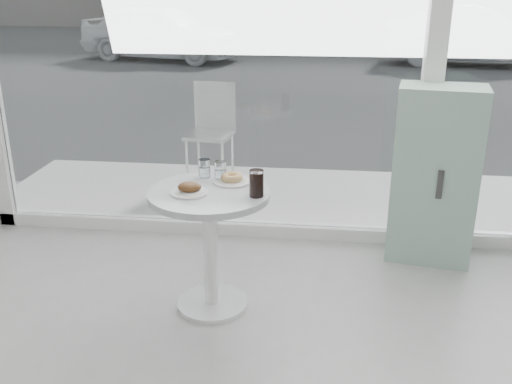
# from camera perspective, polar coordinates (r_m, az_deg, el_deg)

# --- Properties ---
(storefront) EXTENTS (5.00, 0.14, 3.00)m
(storefront) POSITION_cam_1_polar(r_m,az_deg,el_deg) (4.17, 6.14, 17.40)
(storefront) COLOR white
(storefront) RESTS_ON ground
(main_table) EXTENTS (0.72, 0.72, 0.77)m
(main_table) POSITION_cam_1_polar(r_m,az_deg,el_deg) (3.41, -4.62, -3.34)
(main_table) COLOR white
(main_table) RESTS_ON ground
(patio_deck) EXTENTS (5.60, 1.60, 0.05)m
(patio_deck) POSITION_cam_1_polar(r_m,az_deg,el_deg) (5.31, 4.82, -0.59)
(patio_deck) COLOR silver
(patio_deck) RESTS_ON ground
(street) EXTENTS (40.00, 24.00, 0.00)m
(street) POSITION_cam_1_polar(r_m,az_deg,el_deg) (17.27, 6.45, 13.88)
(street) COLOR #3A3A3A
(street) RESTS_ON ground
(mint_cabinet) EXTENTS (0.64, 0.48, 1.26)m
(mint_cabinet) POSITION_cam_1_polar(r_m,az_deg,el_deg) (4.22, 17.43, 1.63)
(mint_cabinet) COLOR #8EB5A2
(mint_cabinet) RESTS_ON ground
(patio_chair) EXTENTS (0.46, 0.46, 0.96)m
(patio_chair) POSITION_cam_1_polar(r_m,az_deg,el_deg) (5.57, -4.45, 6.58)
(patio_chair) COLOR white
(patio_chair) RESTS_ON patio_deck
(car_white) EXTENTS (4.39, 2.63, 1.40)m
(car_white) POSITION_cam_1_polar(r_m,az_deg,el_deg) (15.17, -9.48, 15.52)
(car_white) COLOR white
(car_white) RESTS_ON street
(car_silver) EXTENTS (4.33, 2.05, 1.37)m
(car_silver) POSITION_cam_1_polar(r_m,az_deg,el_deg) (14.90, 21.14, 14.34)
(car_silver) COLOR #A7AAAF
(car_silver) RESTS_ON street
(plate_fritter) EXTENTS (0.22, 0.22, 0.07)m
(plate_fritter) POSITION_cam_1_polar(r_m,az_deg,el_deg) (3.29, -6.63, 0.29)
(plate_fritter) COLOR silver
(plate_fritter) RESTS_ON main_table
(plate_donut) EXTENTS (0.23, 0.23, 0.06)m
(plate_donut) POSITION_cam_1_polar(r_m,az_deg,el_deg) (3.46, -2.44, 1.30)
(plate_donut) COLOR silver
(plate_donut) RESTS_ON main_table
(water_tumbler_a) EXTENTS (0.07, 0.07, 0.12)m
(water_tumbler_a) POSITION_cam_1_polar(r_m,az_deg,el_deg) (3.55, -5.17, 2.26)
(water_tumbler_a) COLOR white
(water_tumbler_a) RESTS_ON main_table
(water_tumbler_b) EXTENTS (0.07, 0.07, 0.12)m
(water_tumbler_b) POSITION_cam_1_polar(r_m,az_deg,el_deg) (3.49, -3.58, 2.00)
(water_tumbler_b) COLOR white
(water_tumbler_b) RESTS_ON main_table
(cola_glass) EXTENTS (0.08, 0.08, 0.16)m
(cola_glass) POSITION_cam_1_polar(r_m,az_deg,el_deg) (3.21, 0.05, 0.83)
(cola_glass) COLOR white
(cola_glass) RESTS_ON main_table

